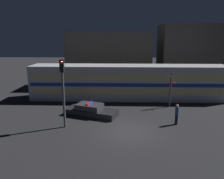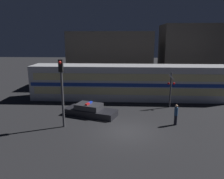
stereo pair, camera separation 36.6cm
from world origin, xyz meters
name	(u,v)px [view 1 (the left image)]	position (x,y,z in m)	size (l,w,h in m)	color
ground_plane	(128,131)	(0.00, 0.00, 0.00)	(120.00, 120.00, 0.00)	black
train	(128,82)	(0.37, 8.90, 1.88)	(21.39, 3.11, 3.76)	silver
police_car	(91,111)	(-3.14, 3.31, 0.42)	(4.87, 3.13, 1.15)	black
pedestrian	(177,114)	(3.89, 1.44, 0.86)	(0.28, 0.28, 1.67)	black
crossing_signal_near	(170,88)	(4.36, 5.96, 1.91)	(0.72, 0.33, 3.45)	#4C4C51
traffic_light_corner	(63,86)	(-4.80, 0.62, 3.22)	(0.30, 0.46, 5.19)	#4C4C51
building_left	(109,59)	(-2.13, 16.11, 3.75)	(11.61, 4.67, 7.50)	#47423D
building_center	(197,55)	(10.46, 16.78, 4.24)	(10.71, 6.07, 8.47)	#47423D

